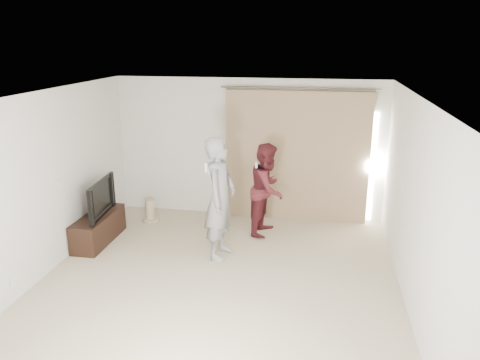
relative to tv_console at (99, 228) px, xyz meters
name	(u,v)px	position (x,y,z in m)	size (l,w,h in m)	color
floor	(217,284)	(2.27, -1.05, -0.24)	(5.50, 5.50, 0.00)	#BFAF8F
wall_back	(249,149)	(2.27, 1.70, 1.06)	(5.00, 0.04, 2.60)	silver
wall_left	(42,186)	(-0.23, -1.05, 1.06)	(0.04, 5.50, 2.60)	silver
ceiling	(214,96)	(2.27, -1.05, 2.36)	(5.00, 5.50, 0.01)	white
curtain	(297,157)	(3.18, 1.63, 0.97)	(2.80, 0.11, 2.46)	tan
tv_console	(99,228)	(0.00, 0.00, 0.00)	(0.43, 1.23, 0.47)	black
tv	(96,198)	(0.00, 0.00, 0.54)	(1.05, 0.14, 0.61)	black
scratching_post	(150,212)	(0.52, 1.04, -0.07)	(0.31, 0.31, 0.42)	tan
person_man	(220,198)	(2.13, -0.16, 0.71)	(0.53, 0.74, 1.90)	gray
person_woman	(267,189)	(2.73, 0.88, 0.56)	(0.75, 0.88, 1.60)	#521A21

